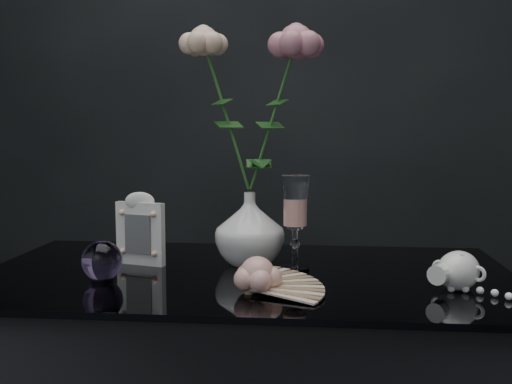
# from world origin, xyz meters

# --- Properties ---
(vase) EXTENTS (0.19, 0.19, 0.15)m
(vase) POSITION_xyz_m (0.00, 0.11, 0.84)
(vase) COLOR white
(vase) RESTS_ON table
(wine_glass) EXTENTS (0.07, 0.07, 0.19)m
(wine_glass) POSITION_xyz_m (0.10, 0.07, 0.86)
(wine_glass) COLOR white
(wine_glass) RESTS_ON table
(picture_frame) EXTENTS (0.13, 0.12, 0.15)m
(picture_frame) POSITION_xyz_m (-0.23, 0.09, 0.84)
(picture_frame) COLOR white
(picture_frame) RESTS_ON table
(paperweight) EXTENTS (0.09, 0.09, 0.08)m
(paperweight) POSITION_xyz_m (-0.26, -0.05, 0.80)
(paperweight) COLOR #9B76C0
(paperweight) RESTS_ON table
(paper_fan) EXTENTS (0.27, 0.22, 0.03)m
(paper_fan) POSITION_xyz_m (0.02, -0.11, 0.78)
(paper_fan) COLOR beige
(paper_fan) RESTS_ON table
(loose_rose) EXTENTS (0.14, 0.19, 0.06)m
(loose_rose) POSITION_xyz_m (0.04, -0.10, 0.79)
(loose_rose) COLOR #ECA698
(loose_rose) RESTS_ON table
(pearl_jar) EXTENTS (0.34, 0.35, 0.07)m
(pearl_jar) POSITION_xyz_m (0.39, -0.04, 0.80)
(pearl_jar) COLOR white
(pearl_jar) RESTS_ON table
(roses) EXTENTS (0.28, 0.12, 0.40)m
(roses) POSITION_xyz_m (0.01, 0.12, 1.11)
(roses) COLOR beige
(roses) RESTS_ON vase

